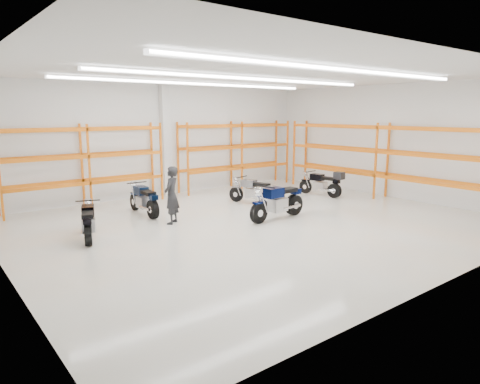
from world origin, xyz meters
TOP-DOWN VIEW (x-y plane):
  - ground at (0.00, 0.00)m, footprint 14.00×14.00m
  - room_shell at (0.00, 0.03)m, footprint 14.02×12.02m
  - motorcycle_main at (0.93, -0.03)m, footprint 2.35×0.78m
  - motorcycle_back_a at (-4.73, 1.45)m, footprint 0.92×1.91m
  - motorcycle_back_b at (-2.30, 3.10)m, footprint 0.70×2.12m
  - motorcycle_back_c at (1.68, 2.14)m, footprint 0.86×1.99m
  - motorcycle_back_d at (4.93, 1.62)m, footprint 0.70×2.08m
  - standing_man at (-2.12, 1.54)m, footprint 0.77×0.74m
  - structural_column at (0.00, 5.82)m, footprint 0.32×0.32m
  - pallet_racking_back_left at (-3.40, 5.48)m, footprint 5.67×0.87m
  - pallet_racking_back_right at (3.40, 5.48)m, footprint 5.67×0.87m
  - pallet_racking_side at (6.48, 0.00)m, footprint 0.87×9.07m

SIDE VIEW (x-z plane):
  - ground at x=0.00m, z-range 0.00..0.00m
  - motorcycle_back_a at x=-4.73m, z-range -0.03..0.94m
  - motorcycle_back_c at x=1.68m, z-range -0.03..0.97m
  - motorcycle_back_b at x=-2.30m, z-range -0.03..1.01m
  - motorcycle_back_d at x=4.93m, z-range -0.02..1.04m
  - motorcycle_main at x=0.93m, z-range -0.04..1.11m
  - standing_man at x=-2.12m, z-range 0.00..1.78m
  - pallet_racking_back_left at x=-3.40m, z-range 0.29..3.29m
  - pallet_racking_back_right at x=3.40m, z-range 0.29..3.29m
  - pallet_racking_side at x=6.48m, z-range 0.31..3.31m
  - structural_column at x=0.00m, z-range 0.00..4.50m
  - room_shell at x=0.00m, z-range 1.03..5.54m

